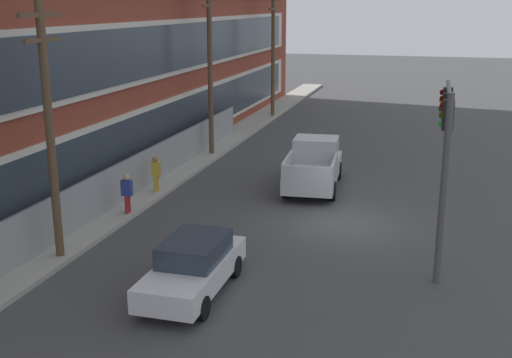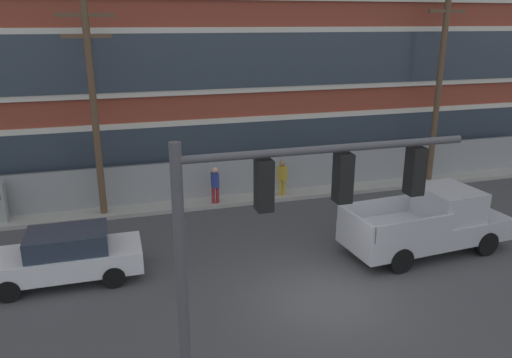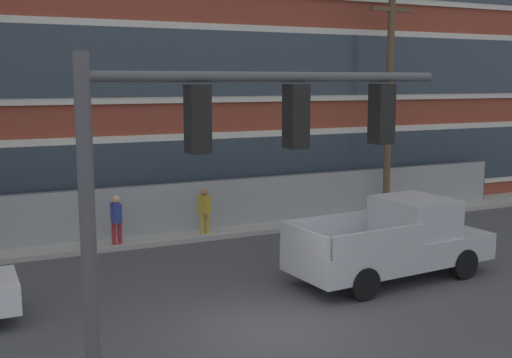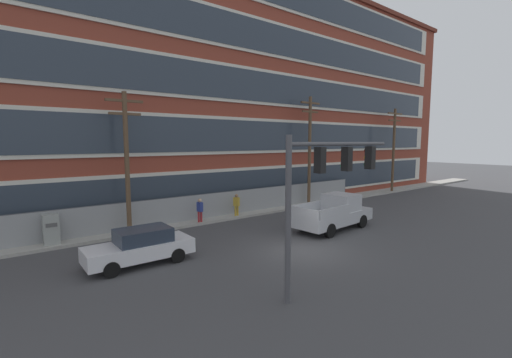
{
  "view_description": "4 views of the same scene",
  "coord_description": "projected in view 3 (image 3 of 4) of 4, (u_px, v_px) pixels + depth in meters",
  "views": [
    {
      "loc": [
        -22.31,
        -2.99,
        7.83
      ],
      "look_at": [
        -0.17,
        3.17,
        1.52
      ],
      "focal_mm": 45.0,
      "sensor_mm": 36.0,
      "label": 1
    },
    {
      "loc": [
        -5.27,
        -11.09,
        7.33
      ],
      "look_at": [
        -0.37,
        5.43,
        1.85
      ],
      "focal_mm": 35.0,
      "sensor_mm": 36.0,
      "label": 2
    },
    {
      "loc": [
        -5.79,
        -11.36,
        5.17
      ],
      "look_at": [
        2.14,
        5.27,
        2.33
      ],
      "focal_mm": 45.0,
      "sensor_mm": 36.0,
      "label": 3
    },
    {
      "loc": [
        -11.79,
        -11.32,
        5.29
      ],
      "look_at": [
        -1.48,
        1.89,
        3.46
      ],
      "focal_mm": 24.0,
      "sensor_mm": 36.0,
      "label": 4
    }
  ],
  "objects": [
    {
      "name": "pedestrian_by_fence",
      "position": [
        116.0,
        218.0,
        19.66
      ],
      "size": [
        0.32,
        0.42,
        1.69
      ],
      "color": "maroon",
      "rests_on": "ground"
    },
    {
      "name": "utility_pole_midblock",
      "position": [
        389.0,
        89.0,
        23.74
      ],
      "size": [
        2.09,
        0.26,
        8.92
      ],
      "color": "brown",
      "rests_on": "ground"
    },
    {
      "name": "ground_plane",
      "position": [
        272.0,
        330.0,
        13.38
      ],
      "size": [
        160.0,
        160.0,
        0.0
      ],
      "primitive_type": "plane",
      "color": "#424244"
    },
    {
      "name": "traffic_signal_mast",
      "position": [
        219.0,
        165.0,
        8.61
      ],
      "size": [
        5.39,
        0.43,
        5.51
      ],
      "color": "#4C4C51",
      "rests_on": "ground"
    },
    {
      "name": "sidewalk_building_side",
      "position": [
        154.0,
        237.0,
        20.99
      ],
      "size": [
        80.0,
        1.87,
        0.16
      ],
      "primitive_type": "cube",
      "color": "#9E9B93",
      "rests_on": "ground"
    },
    {
      "name": "chain_link_fence",
      "position": [
        148.0,
        211.0,
        20.96
      ],
      "size": [
        29.31,
        0.06,
        1.81
      ],
      "color": "gray",
      "rests_on": "ground"
    },
    {
      "name": "pedestrian_near_cabinet",
      "position": [
        205.0,
        209.0,
        21.04
      ],
      "size": [
        0.36,
        0.46,
        1.69
      ],
      "color": "#B7932D",
      "rests_on": "ground"
    },
    {
      "name": "pickup_truck_silver",
      "position": [
        395.0,
        242.0,
        16.81
      ],
      "size": [
        5.76,
        2.5,
        2.09
      ],
      "color": "#B2B5BA",
      "rests_on": "ground"
    }
  ]
}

